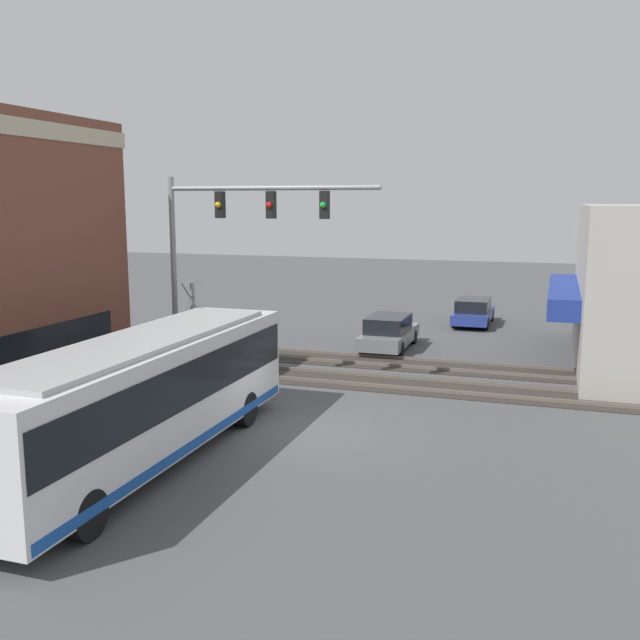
{
  "coord_description": "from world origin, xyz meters",
  "views": [
    {
      "loc": [
        -18.05,
        -6.58,
        6.4
      ],
      "look_at": [
        3.41,
        0.55,
        2.62
      ],
      "focal_mm": 40.0,
      "sensor_mm": 36.0,
      "label": 1
    }
  ],
  "objects_px": {
    "city_bus": "(144,395)",
    "crossing_signal": "(193,320)",
    "parked_car_grey": "(389,333)",
    "parked_car_blue": "(473,313)"
  },
  "relations": [
    {
      "from": "crossing_signal",
      "to": "city_bus",
      "type": "bearing_deg",
      "value": -160.56
    },
    {
      "from": "parked_car_blue",
      "to": "crossing_signal",
      "type": "bearing_deg",
      "value": 152.87
    },
    {
      "from": "parked_car_blue",
      "to": "city_bus",
      "type": "bearing_deg",
      "value": 166.67
    },
    {
      "from": "parked_car_blue",
      "to": "parked_car_grey",
      "type": "bearing_deg",
      "value": 159.38
    },
    {
      "from": "city_bus",
      "to": "parked_car_blue",
      "type": "xyz_separation_m",
      "value": [
        22.79,
        -5.4,
        -1.09
      ]
    },
    {
      "from": "city_bus",
      "to": "parked_car_blue",
      "type": "bearing_deg",
      "value": -13.33
    },
    {
      "from": "crossing_signal",
      "to": "parked_car_grey",
      "type": "xyz_separation_m",
      "value": [
        8.09,
        -5.16,
        -1.6
      ]
    },
    {
      "from": "crossing_signal",
      "to": "parked_car_blue",
      "type": "height_order",
      "value": "crossing_signal"
    },
    {
      "from": "parked_car_grey",
      "to": "city_bus",
      "type": "bearing_deg",
      "value": 170.38
    },
    {
      "from": "city_bus",
      "to": "crossing_signal",
      "type": "relative_size",
      "value": 2.98
    }
  ]
}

